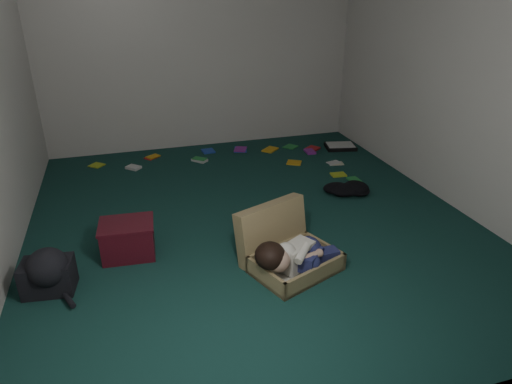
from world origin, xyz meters
TOP-DOWN VIEW (x-y plane):
  - floor at (0.00, 0.00)m, footprint 4.50×4.50m
  - wall_back at (0.00, 2.25)m, footprint 4.50×0.00m
  - wall_front at (0.00, -2.25)m, footprint 4.50×0.00m
  - wall_right at (2.00, 0.00)m, footprint 0.00×4.50m
  - suitcase at (0.05, -0.79)m, footprint 0.82×0.81m
  - person at (0.06, -0.96)m, footprint 0.71×0.36m
  - maroon_bin at (-1.13, -0.30)m, footprint 0.45×0.37m
  - backpack at (-1.70, -0.62)m, footprint 0.48×0.40m
  - clothing_pile at (1.15, 0.33)m, footprint 0.49×0.45m
  - paper_tray at (1.70, 1.57)m, footprint 0.44×0.37m
  - book_scatter at (0.45, 1.52)m, footprint 2.98×1.63m

SIDE VIEW (x-z plane):
  - floor at x=0.00m, z-range 0.00..0.00m
  - book_scatter at x=0.45m, z-range 0.00..0.02m
  - paper_tray at x=1.70m, z-range 0.00..0.05m
  - clothing_pile at x=1.15m, z-range 0.00..0.13m
  - backpack at x=-1.70m, z-range 0.00..0.26m
  - suitcase at x=0.05m, z-range -0.09..0.37m
  - maroon_bin at x=-1.13m, z-range 0.00..0.30m
  - person at x=0.06m, z-range 0.04..0.32m
  - wall_back at x=0.00m, z-range -0.95..3.55m
  - wall_front at x=0.00m, z-range -0.95..3.55m
  - wall_right at x=2.00m, z-range -0.95..3.55m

